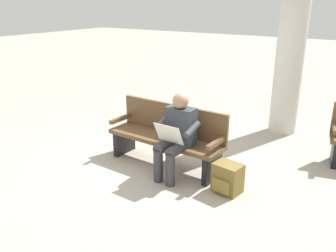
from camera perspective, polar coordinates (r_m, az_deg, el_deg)
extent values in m
plane|color=#A89E8E|center=(5.33, -0.55, -6.32)|extent=(40.00, 40.00, 0.00)
cube|color=brown|center=(5.16, -0.56, -2.13)|extent=(1.82, 0.55, 0.06)
cube|color=brown|center=(5.23, 0.81, 1.18)|extent=(1.80, 0.12, 0.45)
cube|color=brown|center=(4.69, 7.87, -2.66)|extent=(0.08, 0.48, 0.06)
cube|color=brown|center=(5.62, -7.60, 1.19)|extent=(0.08, 0.48, 0.06)
cube|color=black|center=(4.86, 7.14, -6.62)|extent=(0.10, 0.43, 0.39)
cube|color=black|center=(5.72, -7.06, -2.47)|extent=(0.10, 0.43, 0.39)
cube|color=#33383D|center=(4.85, 2.14, 0.06)|extent=(0.41, 0.24, 0.52)
sphere|color=#A87A5B|center=(4.72, 2.06, 4.09)|extent=(0.22, 0.22, 0.22)
cylinder|color=#38383D|center=(4.72, 1.71, -3.68)|extent=(0.17, 0.43, 0.15)
cylinder|color=#38383D|center=(4.83, -0.27, -3.14)|extent=(0.17, 0.43, 0.15)
cylinder|color=#38383D|center=(4.68, 0.38, -7.13)|extent=(0.13, 0.13, 0.45)
cylinder|color=#38383D|center=(4.79, -1.59, -6.50)|extent=(0.13, 0.13, 0.45)
cylinder|color=#33383D|center=(4.64, 3.93, -0.56)|extent=(0.10, 0.32, 0.18)
cylinder|color=#33383D|center=(4.89, -0.85, 0.57)|extent=(0.10, 0.32, 0.18)
cube|color=silver|center=(4.62, 0.08, -1.27)|extent=(0.40, 0.15, 0.27)
cube|color=brown|center=(4.62, 9.62, -8.25)|extent=(0.38, 0.31, 0.39)
cube|color=olive|center=(4.54, 8.53, -9.58)|extent=(0.25, 0.08, 0.17)
cube|color=brown|center=(5.73, 25.40, -0.26)|extent=(0.15, 0.48, 0.06)
cube|color=black|center=(5.86, 25.35, -3.77)|extent=(0.16, 0.44, 0.39)
cylinder|color=beige|center=(6.65, 19.31, 12.42)|extent=(0.49, 0.49, 3.23)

